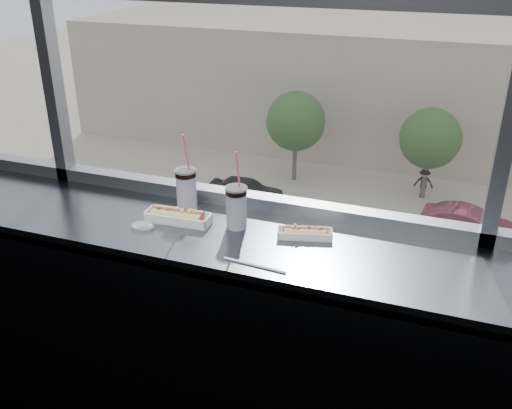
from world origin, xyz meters
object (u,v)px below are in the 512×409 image
(car_far_b, at_px, (469,219))
(tree_center, at_px, (430,139))
(soda_cup_left, at_px, (186,187))
(pedestrian_b, at_px, (424,180))
(hotdog_tray_right, at_px, (305,232))
(soda_cup_right, at_px, (236,205))
(car_far_a, at_px, (246,186))
(wrapper, at_px, (142,225))
(car_near_b, at_px, (234,269))
(car_near_a, at_px, (109,240))
(hotdog_tray_left, at_px, (178,216))
(tree_left, at_px, (296,121))
(car_near_c, at_px, (374,294))
(loose_straw, at_px, (254,265))

(car_far_b, relative_size, tree_center, 1.13)
(soda_cup_left, bearing_deg, pedestrian_b, 90.31)
(hotdog_tray_right, distance_m, soda_cup_right, 0.31)
(car_far_a, bearing_deg, pedestrian_b, -67.98)
(hotdog_tray_right, distance_m, wrapper, 0.68)
(pedestrian_b, bearing_deg, tree_center, -35.30)
(car_far_a, bearing_deg, car_far_b, -92.20)
(tree_center, bearing_deg, car_near_b, -118.06)
(car_near_a, relative_size, car_far_b, 1.20)
(hotdog_tray_left, height_order, tree_left, hotdog_tray_left)
(car_near_c, xyz_separation_m, car_near_a, (-11.48, 0.00, 0.11))
(wrapper, bearing_deg, hotdog_tray_right, 13.43)
(soda_cup_right, xyz_separation_m, loose_straw, (0.18, -0.27, -0.10))
(hotdog_tray_right, distance_m, car_near_a, 23.43)
(hotdog_tray_right, relative_size, car_near_b, 0.04)
(hotdog_tray_right, distance_m, soda_cup_left, 0.58)
(car_far_a, distance_m, car_near_c, 11.44)
(car_near_b, bearing_deg, hotdog_tray_left, -161.90)
(tree_center, bearing_deg, hotdog_tray_right, -88.58)
(car_near_c, distance_m, car_near_b, 5.63)
(soda_cup_right, bearing_deg, tree_center, 90.82)
(soda_cup_right, relative_size, pedestrian_b, 0.17)
(wrapper, xyz_separation_m, tree_center, (-0.04, 28.36, -8.65))
(hotdog_tray_left, xyz_separation_m, car_near_a, (-12.40, 16.25, -10.92))
(hotdog_tray_right, xyz_separation_m, loose_straw, (-0.12, -0.28, -0.02))
(car_near_b, bearing_deg, wrapper, -162.37)
(car_near_a, xyz_separation_m, tree_left, (4.82, 12.00, 2.41))
(soda_cup_left, height_order, wrapper, soda_cup_left)
(car_near_a, bearing_deg, wrapper, -150.86)
(loose_straw, xyz_separation_m, car_far_b, (1.85, 24.48, -11.08))
(hotdog_tray_right, relative_size, pedestrian_b, 0.12)
(soda_cup_left, xyz_separation_m, tree_left, (-7.55, 28.12, -8.59))
(soda_cup_right, bearing_deg, car_far_b, 85.22)
(hotdog_tray_right, xyz_separation_m, tree_left, (-8.12, 28.20, -8.50))
(hotdog_tray_right, bearing_deg, hotdog_tray_left, 170.53)
(tree_left, bearing_deg, car_near_b, -85.10)
(hotdog_tray_right, xyz_separation_m, pedestrian_b, (-0.72, 28.22, -11.08))
(hotdog_tray_right, distance_m, tree_left, 30.55)
(loose_straw, relative_size, car_near_b, 0.04)
(soda_cup_right, height_order, car_near_b, soda_cup_right)
(car_near_c, xyz_separation_m, tree_center, (0.77, 12.00, 2.36))
(hotdog_tray_left, relative_size, pedestrian_b, 0.14)
(loose_straw, xyz_separation_m, car_near_a, (-12.83, 16.48, -10.89))
(pedestrian_b, bearing_deg, hotdog_tray_left, -89.65)
(loose_straw, height_order, car_near_a, loose_straw)
(soda_cup_right, xyz_separation_m, car_far_a, (-9.35, 24.21, -11.21))
(wrapper, height_order, tree_left, wrapper)
(car_near_b, bearing_deg, loose_straw, -160.89)
(car_near_c, height_order, car_far_b, car_near_c)
(hotdog_tray_left, relative_size, soda_cup_right, 0.84)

